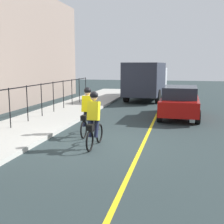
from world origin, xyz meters
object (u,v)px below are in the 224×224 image
at_px(cyclist_lead, 94,120).
at_px(cyclist_follow, 88,112).
at_px(patrol_sedan, 180,101).
at_px(box_truck_background, 147,79).

xyz_separation_m(cyclist_lead, cyclist_follow, (1.46, 0.69, 0.00)).
distance_m(cyclist_lead, cyclist_follow, 1.62).
bearing_deg(patrol_sedan, cyclist_follow, 145.63).
relative_size(cyclist_follow, box_truck_background, 0.27).
bearing_deg(cyclist_follow, box_truck_background, -3.60).
distance_m(cyclist_lead, box_truck_background, 13.19).
height_order(cyclist_lead, cyclist_follow, same).
relative_size(cyclist_lead, cyclist_follow, 1.00).
bearing_deg(patrol_sedan, cyclist_lead, 157.95).
distance_m(cyclist_follow, patrol_sedan, 5.71).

